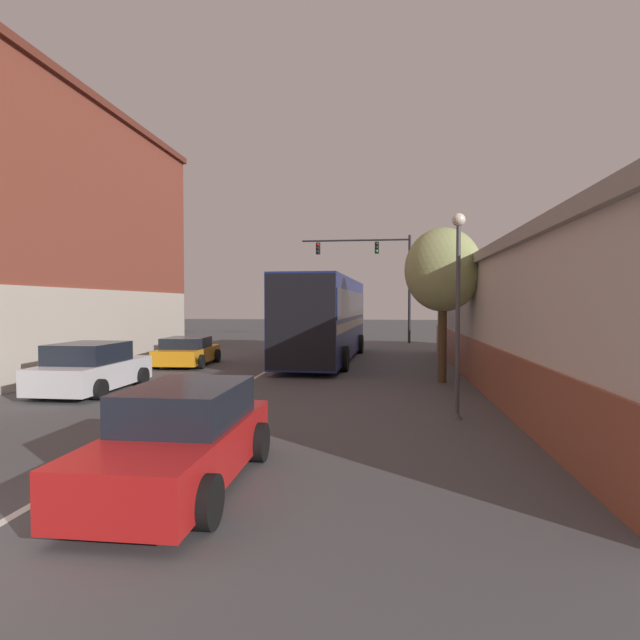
{
  "coord_description": "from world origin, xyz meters",
  "views": [
    {
      "loc": [
        4.56,
        -4.25,
        2.63
      ],
      "look_at": [
        1.87,
        16.7,
        1.96
      ],
      "focal_mm": 28.0,
      "sensor_mm": 36.0,
      "label": 1
    }
  ],
  "objects": [
    {
      "name": "lane_center_line",
      "position": [
        0.0,
        16.97,
        0.0
      ],
      "size": [
        0.14,
        45.94,
        0.01
      ],
      "color": "silver",
      "rests_on": "ground_plane"
    },
    {
      "name": "building_right_storefront",
      "position": [
        11.56,
        12.57,
        2.24
      ],
      "size": [
        8.51,
        22.86,
        4.23
      ],
      "color": "beige",
      "rests_on": "ground_plane"
    },
    {
      "name": "bus",
      "position": [
        1.86,
        18.76,
        2.11
      ],
      "size": [
        3.24,
        11.76,
        3.78
      ],
      "rotation": [
        0.0,
        0.0,
        1.53
      ],
      "color": "navy",
      "rests_on": "ground_plane"
    },
    {
      "name": "hatchback_foreground",
      "position": [
        1.67,
        2.62,
        0.68
      ],
      "size": [
        1.93,
        4.11,
        1.43
      ],
      "rotation": [
        0.0,
        0.0,
        1.58
      ],
      "color": "red",
      "rests_on": "ground_plane"
    },
    {
      "name": "parked_car_left_near",
      "position": [
        -4.13,
        9.64,
        0.69
      ],
      "size": [
        2.18,
        4.05,
        1.48
      ],
      "rotation": [
        0.0,
        0.0,
        1.58
      ],
      "color": "silver",
      "rests_on": "ground_plane"
    },
    {
      "name": "parked_car_left_mid",
      "position": [
        -3.8,
        16.17,
        0.59
      ],
      "size": [
        2.27,
        3.96,
        1.21
      ],
      "rotation": [
        0.0,
        0.0,
        1.63
      ],
      "color": "orange",
      "rests_on": "ground_plane"
    },
    {
      "name": "traffic_signal_gantry",
      "position": [
        4.22,
        29.93,
        5.2
      ],
      "size": [
        7.42,
        0.36,
        7.28
      ],
      "color": "black",
      "rests_on": "ground_plane"
    },
    {
      "name": "street_lamp",
      "position": [
        6.23,
        7.39,
        2.63
      ],
      "size": [
        0.3,
        0.3,
        4.69
      ],
      "color": "#47474C",
      "rests_on": "ground_plane"
    },
    {
      "name": "street_tree_near",
      "position": [
        6.5,
        12.77,
        3.75
      ],
      "size": [
        2.54,
        2.28,
        5.17
      ],
      "color": "#4C3823",
      "rests_on": "ground_plane"
    }
  ]
}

